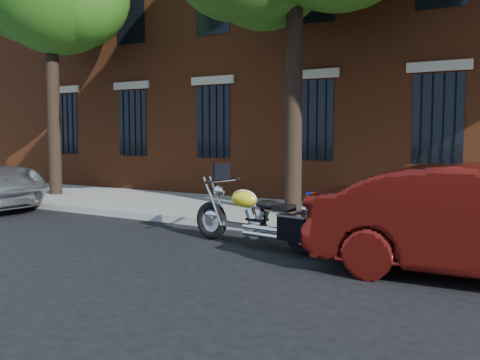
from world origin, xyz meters
The scene contains 5 objects.
ground centered at (0.00, 0.00, 0.00)m, with size 120.00×120.00×0.00m, color black.
curb centered at (0.00, 1.38, 0.07)m, with size 40.00×0.16×0.15m, color gray.
sidewalk centered at (0.00, 3.26, 0.07)m, with size 40.00×3.60×0.15m, color gray.
building centered at (0.00, 10.06, 6.00)m, with size 26.00×10.08×12.00m.
motorcycle centered at (1.23, 0.15, 0.46)m, with size 2.64×0.97×1.36m.
Camera 1 is at (5.39, -7.42, 1.86)m, focal length 40.00 mm.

